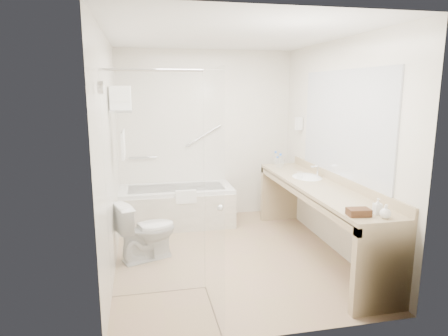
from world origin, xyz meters
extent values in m
plane|color=#9C7D60|center=(0.00, 0.00, 0.00)|extent=(3.20, 3.20, 0.00)
cube|color=silver|center=(0.00, 0.00, 2.50)|extent=(2.60, 3.20, 0.10)
cube|color=silver|center=(0.00, 1.60, 1.25)|extent=(2.60, 0.10, 2.50)
cube|color=silver|center=(0.00, -1.60, 1.25)|extent=(2.60, 0.10, 2.50)
cube|color=silver|center=(-1.30, 0.00, 1.25)|extent=(0.10, 3.20, 2.50)
cube|color=silver|center=(1.30, 0.00, 1.25)|extent=(0.10, 3.20, 2.50)
cube|color=silver|center=(-0.50, 1.25, 0.28)|extent=(1.60, 0.70, 0.55)
cube|color=silver|center=(-0.50, 0.89, 0.25)|extent=(1.60, 0.02, 0.50)
cube|color=white|center=(-0.40, 0.90, 0.50)|extent=(0.28, 0.06, 0.18)
cylinder|color=silver|center=(-0.95, 1.56, 0.95)|extent=(0.40, 0.03, 0.03)
cylinder|color=silver|center=(-0.05, 1.56, 1.25)|extent=(0.53, 0.03, 0.33)
cube|color=silver|center=(-0.85, -0.70, 1.05)|extent=(0.90, 0.01, 2.10)
cube|color=silver|center=(-0.40, -1.15, 1.05)|extent=(0.02, 0.90, 2.10)
cylinder|color=silver|center=(-0.85, -0.70, 2.10)|extent=(0.90, 0.02, 0.02)
sphere|color=silver|center=(-0.37, -1.30, 1.00)|extent=(0.05, 0.05, 0.05)
cylinder|color=silver|center=(-1.25, -1.15, 1.95)|extent=(0.04, 0.10, 0.10)
cube|color=silver|center=(-1.17, 0.35, 1.70)|extent=(0.24, 0.55, 0.02)
cylinder|color=silver|center=(-1.17, 0.35, 1.48)|extent=(0.02, 0.55, 0.02)
cube|color=white|center=(-1.17, 0.35, 1.32)|extent=(0.03, 0.42, 0.32)
cube|color=white|center=(-1.17, 0.35, 1.76)|extent=(0.22, 0.40, 0.08)
cube|color=white|center=(-1.17, 0.35, 1.84)|extent=(0.22, 0.40, 0.08)
cube|color=white|center=(-1.17, 0.35, 1.93)|extent=(0.22, 0.40, 0.08)
cube|color=tan|center=(1.02, -0.15, 0.82)|extent=(0.55, 2.70, 0.05)
cube|color=tan|center=(1.29, -0.15, 0.90)|extent=(0.03, 2.70, 0.10)
cube|color=tan|center=(0.77, -0.15, 0.77)|extent=(0.04, 2.70, 0.08)
cube|color=tan|center=(1.02, -1.46, 0.40)|extent=(0.55, 0.08, 0.80)
cube|color=tan|center=(1.02, 1.16, 0.40)|extent=(0.55, 0.08, 0.80)
ellipsoid|color=silver|center=(1.05, 0.25, 0.82)|extent=(0.40, 0.52, 0.14)
cylinder|color=silver|center=(1.20, 0.25, 0.93)|extent=(0.03, 0.03, 0.14)
cube|color=silver|center=(1.29, -0.15, 1.55)|extent=(0.02, 2.00, 1.20)
cube|color=silver|center=(1.25, 1.05, 1.45)|extent=(0.08, 0.10, 0.18)
imported|color=silver|center=(-0.95, 0.12, 0.34)|extent=(0.78, 0.61, 0.68)
cube|color=#4B2F1B|center=(0.87, -1.29, 0.88)|extent=(0.21, 0.15, 0.06)
imported|color=silver|center=(1.06, -1.28, 0.88)|extent=(0.07, 0.14, 0.07)
imported|color=silver|center=(1.06, -1.40, 0.90)|extent=(0.11, 0.13, 0.10)
cylinder|color=silver|center=(0.91, 0.84, 0.94)|extent=(0.07, 0.07, 0.18)
cylinder|color=blue|center=(0.91, 0.84, 1.05)|extent=(0.03, 0.03, 0.03)
cylinder|color=silver|center=(0.88, 0.87, 0.92)|extent=(0.05, 0.05, 0.14)
cylinder|color=blue|center=(0.88, 0.87, 1.01)|extent=(0.03, 0.03, 0.02)
cylinder|color=silver|center=(0.93, 1.10, 0.94)|extent=(0.06, 0.06, 0.18)
cylinder|color=blue|center=(0.93, 1.10, 1.04)|extent=(0.03, 0.03, 0.03)
cylinder|color=silver|center=(1.00, 1.01, 0.89)|extent=(0.07, 0.07, 0.09)
cylinder|color=silver|center=(0.91, 0.14, 0.90)|extent=(0.08, 0.08, 0.10)
camera|label=1|loc=(-0.97, -4.32, 1.95)|focal=32.00mm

